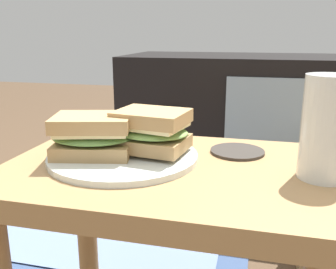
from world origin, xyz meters
name	(u,v)px	position (x,y,z in m)	size (l,w,h in m)	color
side_table	(179,217)	(0.00, 0.00, 0.37)	(0.56, 0.36, 0.46)	#A37A4C
tv_cabinet	(247,129)	(0.07, 0.95, 0.29)	(0.96, 0.46, 0.58)	black
area_rug	(105,227)	(-0.38, 0.54, 0.00)	(0.99, 0.64, 0.01)	#384C72
plate	(123,156)	(-0.10, 0.01, 0.47)	(0.25, 0.25, 0.01)	silver
sandwich_front	(93,135)	(-0.14, -0.01, 0.50)	(0.15, 0.12, 0.07)	tan
sandwich_back	(152,130)	(-0.05, 0.02, 0.51)	(0.13, 0.11, 0.07)	tan
beer_glass	(328,130)	(0.21, 0.00, 0.53)	(0.07, 0.07, 0.15)	silver
coaster	(237,151)	(0.09, 0.09, 0.46)	(0.09, 0.09, 0.01)	#332D28
paper_bag	(335,210)	(0.34, 0.51, 0.18)	(0.21, 0.15, 0.36)	tan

